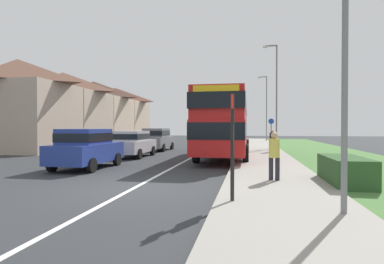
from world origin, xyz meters
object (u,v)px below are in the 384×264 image
Objects in this scene: pedestrian_at_stop at (274,154)px; pedestrian_walking_away at (272,140)px; parked_car_silver at (133,143)px; street_lamp_near at (340,2)px; parked_car_grey at (157,138)px; parked_car_blue at (86,147)px; double_decker_bus at (225,122)px; bus_stop_sign at (232,139)px; street_lamp_far at (266,105)px; street_lamp_mid at (275,91)px; cycle_route_sign at (271,132)px.

pedestrian_at_stop is 1.00× the size of pedestrian_walking_away.
street_lamp_near reaches higher than parked_car_silver.
parked_car_silver is 14.98m from street_lamp_near.
parked_car_blue is at bearing -89.71° from parked_car_grey.
parked_car_blue is at bearing -132.71° from double_decker_bus.
street_lamp_far reaches higher than bus_stop_sign.
pedestrian_walking_away is (0.76, 11.93, 0.00)m from pedestrian_at_stop.
bus_stop_sign is 33.90m from street_lamp_far.
street_lamp_far reaches higher than parked_car_silver.
parked_car_silver is 9.44m from pedestrian_walking_away.
parked_car_blue reaches higher than parked_car_grey.
parked_car_blue is (-5.64, -6.11, -1.19)m from double_decker_bus.
street_lamp_far is (0.31, 34.35, 0.39)m from street_lamp_near.
pedestrian_at_stop is 3.34m from bus_stop_sign.
street_lamp_near is (8.80, -6.20, 3.34)m from parked_car_blue.
parked_car_silver is 24.70m from street_lamp_far.
bus_stop_sign is at bearing -58.97° from parked_car_silver.
parked_car_silver is (0.06, 5.48, -0.07)m from parked_car_blue.
street_lamp_mid reaches higher than parked_car_blue.
parked_car_silver is 0.50× the size of street_lamp_mid.
double_decker_bus is at bearing 6.41° from parked_car_silver.
cycle_route_sign is at bearing 66.05° from double_decker_bus.
double_decker_bus is 8.91m from pedestrian_at_stop.
street_lamp_mid reaches higher than street_lamp_far.
street_lamp_near is at bearing -75.58° from double_decker_bus.
pedestrian_at_stop is (2.21, -8.55, -1.17)m from double_decker_bus.
double_decker_bus is 4.16× the size of bus_stop_sign.
parked_car_blue is 0.49× the size of street_lamp_far.
parked_car_grey is 19.68m from street_lamp_near.
double_decker_bus is 4.65m from pedestrian_walking_away.
cycle_route_sign reaches higher than parked_car_silver.
bus_stop_sign is at bearing -97.33° from pedestrian_walking_away.
bus_stop_sign reaches higher than parked_car_silver.
parked_car_blue is 8.22m from pedestrian_at_stop.
parked_car_silver is 0.96× the size of parked_car_grey.
parked_car_grey is 2.59× the size of pedestrian_at_stop.
parked_car_blue is 1.54× the size of bus_stop_sign.
double_decker_bus reaches higher than bus_stop_sign.
parked_car_grey reaches higher than pedestrian_at_stop.
bus_stop_sign is at bearing -39.58° from parked_car_blue.
parked_car_silver is at bearing -88.83° from parked_car_grey.
bus_stop_sign is (-1.93, -15.01, 0.56)m from pedestrian_walking_away.
parked_car_grey is at bearing 91.17° from parked_car_silver.
street_lamp_far reaches higher than pedestrian_at_stop.
parked_car_silver is 2.49× the size of pedestrian_walking_away.
pedestrian_walking_away is 3.75m from cycle_route_sign.
parked_car_blue reaches higher than pedestrian_walking_away.
double_decker_bus reaches higher than cycle_route_sign.
street_lamp_near is at bearing -35.16° from parked_car_blue.
parked_car_grey is at bearing 139.03° from double_decker_bus.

